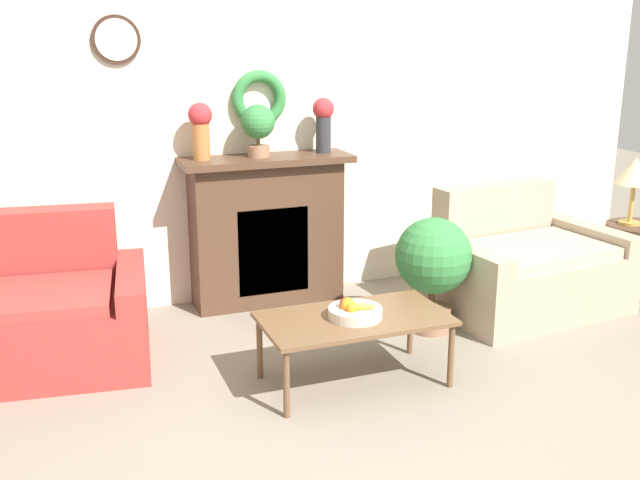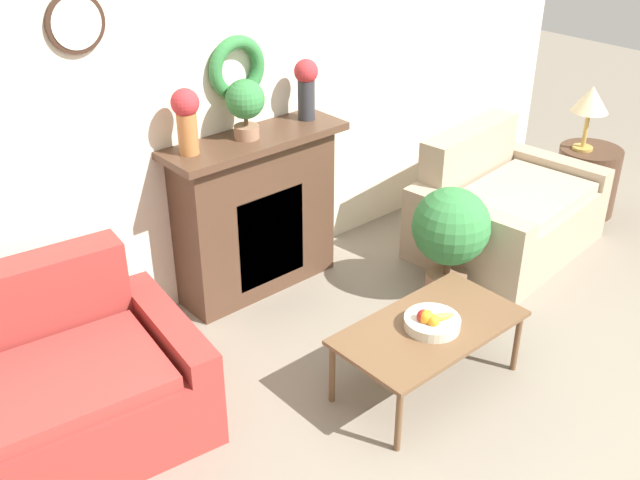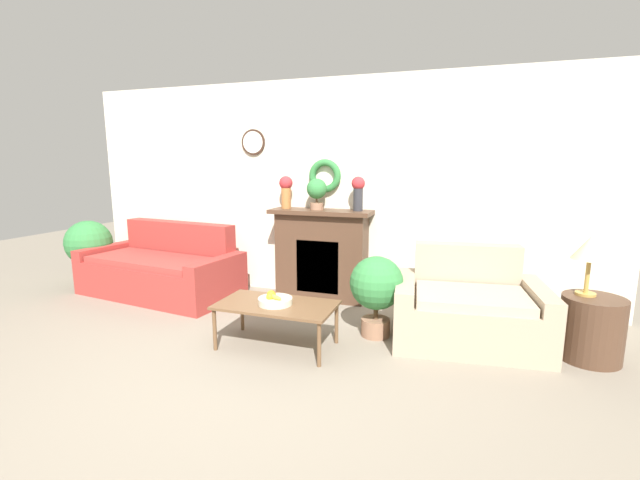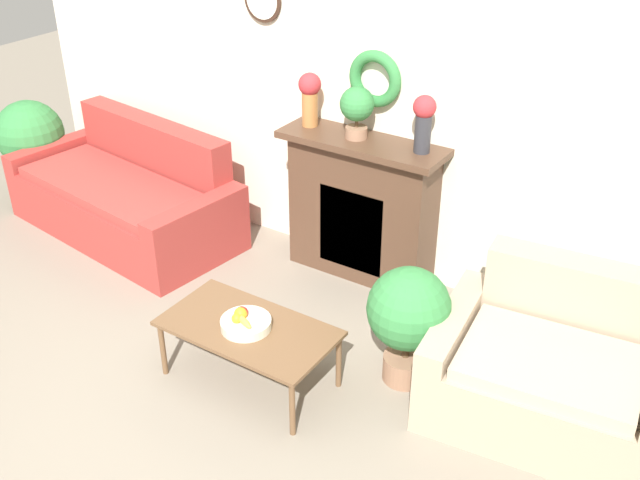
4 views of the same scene
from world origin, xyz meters
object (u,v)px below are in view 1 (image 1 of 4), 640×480
at_px(potted_plant_floor_by_loveseat, 433,261).
at_px(side_table_by_loveseat, 636,259).
at_px(vase_on_mantel_left, 201,127).
at_px(fireplace, 267,230).
at_px(coffee_table, 354,322).
at_px(table_lamp, 635,173).
at_px(loveseat_right, 521,267).
at_px(fruit_bowl, 354,311).
at_px(vase_on_mantel_right, 323,121).
at_px(potted_plant_on_mantel, 258,125).

bearing_deg(potted_plant_floor_by_loveseat, side_table_by_loveseat, 2.89).
bearing_deg(vase_on_mantel_left, fireplace, -0.67).
bearing_deg(side_table_by_loveseat, fireplace, 162.70).
bearing_deg(coffee_table, vase_on_mantel_left, 109.68).
height_order(fireplace, coffee_table, fireplace).
distance_m(coffee_table, potted_plant_floor_by_loveseat, 0.99).
bearing_deg(vase_on_mantel_left, table_lamp, -14.43).
relative_size(loveseat_right, potted_plant_floor_by_loveseat, 1.83).
height_order(loveseat_right, fruit_bowl, loveseat_right).
height_order(fireplace, side_table_by_loveseat, fireplace).
bearing_deg(table_lamp, side_table_by_loveseat, -38.66).
distance_m(fireplace, side_table_by_loveseat, 2.90).
bearing_deg(fruit_bowl, fireplace, 92.27).
relative_size(loveseat_right, vase_on_mantel_right, 3.61).
bearing_deg(fireplace, potted_plant_on_mantel, -165.32).
bearing_deg(potted_plant_floor_by_loveseat, loveseat_right, 12.34).
bearing_deg(vase_on_mantel_right, coffee_table, -104.35).
bearing_deg(potted_plant_on_mantel, loveseat_right, -22.62).
height_order(table_lamp, potted_plant_floor_by_loveseat, table_lamp).
distance_m(loveseat_right, potted_plant_floor_by_loveseat, 0.90).
relative_size(coffee_table, table_lamp, 2.07).
height_order(coffee_table, side_table_by_loveseat, side_table_by_loveseat).
bearing_deg(potted_plant_on_mantel, side_table_by_loveseat, -16.71).
distance_m(loveseat_right, coffee_table, 1.83).
relative_size(fruit_bowl, potted_plant_floor_by_loveseat, 0.39).
bearing_deg(table_lamp, loveseat_right, 177.40).
height_order(fireplace, table_lamp, fireplace).
xyz_separation_m(table_lamp, potted_plant_floor_by_loveseat, (-1.80, -0.14, -0.46)).
relative_size(fruit_bowl, table_lamp, 0.60).
height_order(coffee_table, vase_on_mantel_right, vase_on_mantel_right).
distance_m(potted_plant_on_mantel, potted_plant_floor_by_loveseat, 1.58).
relative_size(side_table_by_loveseat, vase_on_mantel_left, 1.39).
distance_m(side_table_by_loveseat, vase_on_mantel_left, 3.50).
bearing_deg(side_table_by_loveseat, potted_plant_floor_by_loveseat, -177.11).
bearing_deg(vase_on_mantel_right, potted_plant_floor_by_loveseat, -65.71).
bearing_deg(vase_on_mantel_right, fireplace, -179.31).
relative_size(table_lamp, vase_on_mantel_right, 1.29).
height_order(loveseat_right, potted_plant_floor_by_loveseat, loveseat_right).
bearing_deg(coffee_table, loveseat_right, 23.70).
relative_size(coffee_table, fruit_bowl, 3.46).
bearing_deg(fireplace, vase_on_mantel_left, 179.33).
bearing_deg(vase_on_mantel_right, potted_plant_on_mantel, -177.76).
xyz_separation_m(fireplace, potted_plant_on_mantel, (-0.06, -0.01, 0.78)).
bearing_deg(potted_plant_on_mantel, vase_on_mantel_right, 2.24).
bearing_deg(loveseat_right, potted_plant_on_mantel, 151.09).
distance_m(loveseat_right, vase_on_mantel_left, 2.57).
bearing_deg(coffee_table, side_table_by_loveseat, 13.45).
relative_size(fireplace, side_table_by_loveseat, 2.24).
distance_m(table_lamp, potted_plant_floor_by_loveseat, 1.87).
relative_size(vase_on_mantel_right, potted_plant_on_mantel, 1.08).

